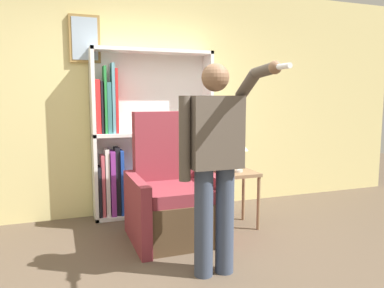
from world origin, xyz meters
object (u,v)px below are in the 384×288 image
(side_table, at_px, (237,183))
(table_lamp, at_px, (238,145))
(bookcase, at_px, (139,140))
(person_standing, at_px, (215,157))
(armchair, at_px, (172,200))

(side_table, height_order, table_lamp, table_lamp)
(bookcase, height_order, person_standing, bookcase)
(side_table, bearing_deg, table_lamp, 63.43)
(side_table, xyz_separation_m, table_lamp, (0.00, 0.00, 0.42))
(bookcase, relative_size, armchair, 1.56)
(bookcase, height_order, side_table, bookcase)
(armchair, xyz_separation_m, table_lamp, (0.76, 0.06, 0.52))
(table_lamp, bearing_deg, person_standing, -125.36)
(bookcase, bearing_deg, person_standing, -82.47)
(side_table, relative_size, table_lamp, 1.62)
(person_standing, distance_m, side_table, 1.27)
(bookcase, distance_m, person_standing, 1.77)
(armchair, height_order, side_table, armchair)
(armchair, xyz_separation_m, side_table, (0.76, 0.06, 0.11))
(person_standing, relative_size, side_table, 2.72)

